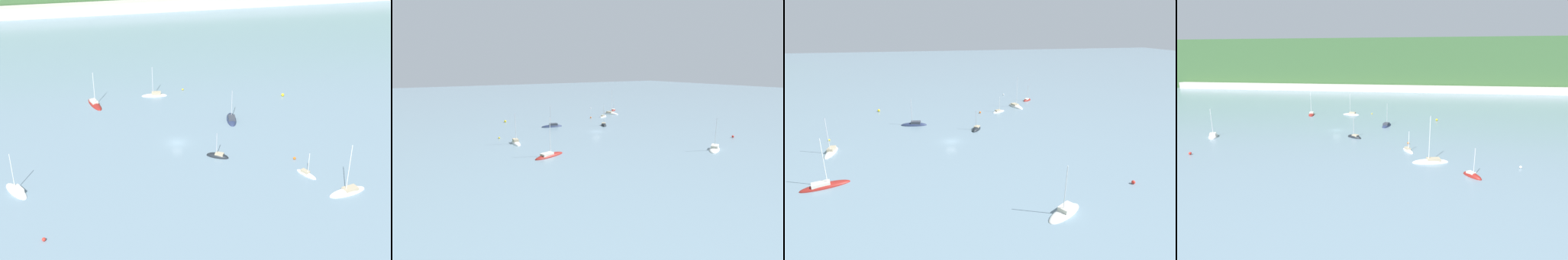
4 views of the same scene
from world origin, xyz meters
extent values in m
plane|color=slate|center=(0.00, 0.00, 0.00)|extent=(600.00, 600.00, 0.00)
ellipsoid|color=maroon|center=(-18.88, 26.52, 0.00)|extent=(4.97, 9.29, 1.48)
cube|color=beige|center=(-19.10, 27.20, 0.73)|extent=(2.56, 3.59, 0.66)
cylinder|color=silver|center=(-18.74, 26.09, 5.12)|extent=(0.14, 0.14, 9.42)
ellipsoid|color=white|center=(25.61, -20.11, 0.00)|extent=(3.87, 5.44, 1.10)
cube|color=tan|center=(25.40, -19.73, 0.60)|extent=(1.85, 2.20, 0.59)
cylinder|color=silver|center=(25.73, -20.34, 2.89)|extent=(0.14, 0.14, 5.17)
ellipsoid|color=white|center=(-36.60, -14.45, 0.00)|extent=(6.35, 8.22, 1.31)
cube|color=silver|center=(-36.27, -15.00, 0.79)|extent=(3.03, 3.41, 0.85)
cylinder|color=silver|center=(-36.81, -14.10, 4.61)|extent=(0.14, 0.14, 8.51)
ellipsoid|color=silver|center=(-1.67, 29.45, 0.00)|extent=(7.53, 2.81, 1.30)
cube|color=tan|center=(-1.09, 29.38, 0.80)|extent=(2.79, 1.68, 0.89)
cylinder|color=silver|center=(-2.04, 29.49, 4.65)|extent=(0.14, 0.14, 8.59)
ellipsoid|color=#232D4C|center=(16.32, 9.63, 0.00)|extent=(3.83, 8.25, 1.66)
cube|color=#333842|center=(16.21, 9.00, 0.87)|extent=(2.22, 3.12, 0.82)
cylinder|color=#B2B2B7|center=(16.39, 10.02, 4.35)|extent=(0.14, 0.14, 7.78)
ellipsoid|color=white|center=(31.33, -28.42, 0.00)|extent=(9.18, 4.60, 1.63)
cube|color=tan|center=(32.01, -28.26, 0.75)|extent=(3.51, 2.54, 0.60)
cylinder|color=silver|center=(30.90, -28.52, 5.91)|extent=(0.14, 0.14, 10.93)
ellipsoid|color=black|center=(8.20, -8.54, 0.00)|extent=(5.63, 4.35, 1.85)
cube|color=tan|center=(8.57, -8.76, 0.75)|extent=(2.35, 2.14, 0.49)
cylinder|color=#B2B2B7|center=(7.96, -8.41, 3.28)|extent=(0.14, 0.14, 5.54)
ellipsoid|color=maroon|center=(39.90, -36.09, 0.00)|extent=(4.38, 4.83, 1.74)
cube|color=silver|center=(39.65, -35.79, 0.71)|extent=(2.03, 2.11, 0.46)
cylinder|color=silver|center=(40.05, -36.28, 3.40)|extent=(0.14, 0.14, 5.84)
sphere|color=orange|center=(25.36, -13.29, 0.32)|extent=(0.65, 0.65, 0.65)
sphere|color=yellow|center=(7.19, 31.95, 0.25)|extent=(0.51, 0.51, 0.51)
sphere|color=yellow|center=(34.92, 21.88, 0.43)|extent=(0.87, 0.87, 0.87)
sphere|color=white|center=(51.48, -29.36, 0.30)|extent=(0.60, 0.60, 0.60)
sphere|color=red|center=(-30.16, -32.28, 0.36)|extent=(0.72, 0.72, 0.72)
camera|label=1|loc=(-18.53, -115.32, 63.76)|focal=50.00mm
camera|label=2|loc=(-87.06, 56.55, 22.08)|focal=28.00mm
camera|label=3|loc=(-75.76, 8.01, 29.54)|focal=28.00mm
camera|label=4|loc=(28.64, -99.14, 24.65)|focal=28.00mm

